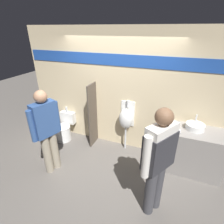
# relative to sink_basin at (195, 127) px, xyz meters

# --- Properties ---
(ground_plane) EXTENTS (16.00, 16.00, 0.00)m
(ground_plane) POSITION_rel_sink_basin_xyz_m (-1.63, -0.32, -0.96)
(ground_plane) COLOR #5B5651
(display_wall) EXTENTS (4.53, 0.07, 2.70)m
(display_wall) POSITION_rel_sink_basin_xyz_m (-1.63, 0.28, 0.40)
(display_wall) COLOR beige
(display_wall) RESTS_ON ground_plane
(sink_counter) EXTENTS (1.08, 0.62, 0.90)m
(sink_counter) POSITION_rel_sink_basin_xyz_m (0.05, -0.06, -0.51)
(sink_counter) COLOR gray
(sink_counter) RESTS_ON ground_plane
(sink_basin) EXTENTS (0.34, 0.34, 0.25)m
(sink_basin) POSITION_rel_sink_basin_xyz_m (0.00, 0.00, 0.00)
(sink_basin) COLOR white
(sink_basin) RESTS_ON sink_counter
(cell_phone) EXTENTS (0.07, 0.14, 0.01)m
(cell_phone) POSITION_rel_sink_basin_xyz_m (-0.27, -0.19, -0.05)
(cell_phone) COLOR #B7B7BC
(cell_phone) RESTS_ON sink_counter
(divider_near_counter) EXTENTS (0.03, 0.41, 1.54)m
(divider_near_counter) POSITION_rel_sink_basin_xyz_m (-2.19, 0.04, -0.19)
(divider_near_counter) COLOR #4C4238
(divider_near_counter) RESTS_ON ground_plane
(urinal_near_counter) EXTENTS (0.33, 0.26, 1.22)m
(urinal_near_counter) POSITION_rel_sink_basin_xyz_m (-1.39, 0.12, -0.16)
(urinal_near_counter) COLOR silver
(urinal_near_counter) RESTS_ON ground_plane
(toilet) EXTENTS (0.39, 0.56, 0.82)m
(toilet) POSITION_rel_sink_basin_xyz_m (-2.99, -0.06, -0.68)
(toilet) COLOR white
(toilet) RESTS_ON ground_plane
(person_in_vest) EXTENTS (0.44, 0.55, 1.78)m
(person_in_vest) POSITION_rel_sink_basin_xyz_m (-0.52, -1.23, 0.07)
(person_in_vest) COLOR #3D3D42
(person_in_vest) RESTS_ON ground_plane
(person_with_lanyard) EXTENTS (0.32, 0.57, 1.70)m
(person_with_lanyard) POSITION_rel_sink_basin_xyz_m (-2.57, -1.08, -0.02)
(person_with_lanyard) COLOR gray
(person_with_lanyard) RESTS_ON ground_plane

